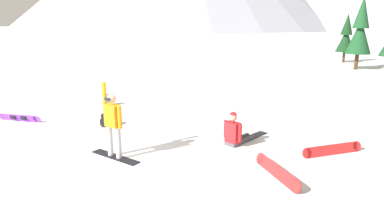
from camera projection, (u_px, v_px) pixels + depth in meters
The scene contains 10 objects.
ground_plane at pixel (118, 156), 8.65m from camera, with size 800.00×800.00×0.00m, color white.
snowboarder_foreground at pixel (113, 124), 8.35m from camera, with size 1.59×0.53×1.99m.
snowboarder_midground at pixel (236, 132), 9.47m from camera, with size 0.99×1.78×1.01m.
loose_snowboard_near_left at pixel (19, 118), 11.69m from camera, with size 1.75×0.53×0.27m.
loose_snowboard_near_right at pixel (332, 149), 8.75m from camera, with size 1.45×1.37×0.28m.
loose_snowboard_far_spare at pixel (277, 171), 7.48m from camera, with size 1.33×1.42×0.28m.
backpack_black at pixel (105, 120), 11.17m from camera, with size 0.35×0.37×0.47m.
backpack_teal at pixel (107, 100), 14.07m from camera, with size 0.38×0.37×0.47m.
pine_tree_leaning at pixel (360, 30), 24.41m from camera, with size 1.81×1.81×5.43m.
pine_tree_short at pixel (346, 36), 29.10m from camera, with size 1.56×1.56×4.32m.
Camera 1 is at (5.26, -6.40, 3.43)m, focal length 30.38 mm.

